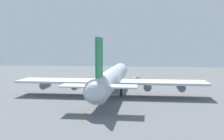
# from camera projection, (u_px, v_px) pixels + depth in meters

# --- Properties ---
(ground_plane) EXTENTS (270.56, 270.56, 0.00)m
(ground_plane) POSITION_uv_depth(u_px,v_px,m) (112.00, 94.00, 98.41)
(ground_plane) COLOR slate
(cargo_airplane) EXTENTS (67.64, 62.63, 18.90)m
(cargo_airplane) POSITION_uv_depth(u_px,v_px,m) (112.00, 78.00, 97.55)
(cargo_airplane) COLOR silver
(cargo_airplane) RESTS_ON ground_plane
(cargo_loader) EXTENTS (4.27, 4.18, 2.03)m
(cargo_loader) POSITION_uv_depth(u_px,v_px,m) (113.00, 81.00, 128.77)
(cargo_loader) COLOR #333338
(cargo_loader) RESTS_ON ground_plane
(maintenance_van) EXTENTS (3.87, 4.32, 2.35)m
(maintenance_van) POSITION_uv_depth(u_px,v_px,m) (136.00, 78.00, 137.36)
(maintenance_van) COLOR silver
(maintenance_van) RESTS_ON ground_plane
(safety_cone_nose) EXTENTS (0.49, 0.49, 0.70)m
(safety_cone_nose) POSITION_uv_depth(u_px,v_px,m) (127.00, 82.00, 128.09)
(safety_cone_nose) COLOR orange
(safety_cone_nose) RESTS_ON ground_plane
(safety_cone_tail) EXTENTS (0.58, 0.58, 0.83)m
(safety_cone_tail) POSITION_uv_depth(u_px,v_px,m) (85.00, 114.00, 68.61)
(safety_cone_tail) COLOR orange
(safety_cone_tail) RESTS_ON ground_plane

